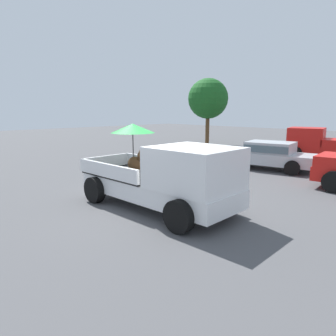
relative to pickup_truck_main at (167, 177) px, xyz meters
The scene contains 5 objects.
ground_plane 1.07m from the pickup_truck_main, behind, with size 80.00×80.00×0.00m, color #4C4C4F.
pickup_truck_main is the anchor object (origin of this frame).
pickup_truck_red 12.93m from the pickup_truck_main, 91.09° to the left, with size 5.09×3.02×1.80m.
parked_sedan_near 7.94m from the pickup_truck_main, 97.54° to the left, with size 4.56×2.58×1.33m.
tree_by_lot 17.88m from the pickup_truck_main, 124.65° to the left, with size 3.27×3.27×5.37m.
Camera 1 is at (6.43, -5.89, 2.82)m, focal length 32.94 mm.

